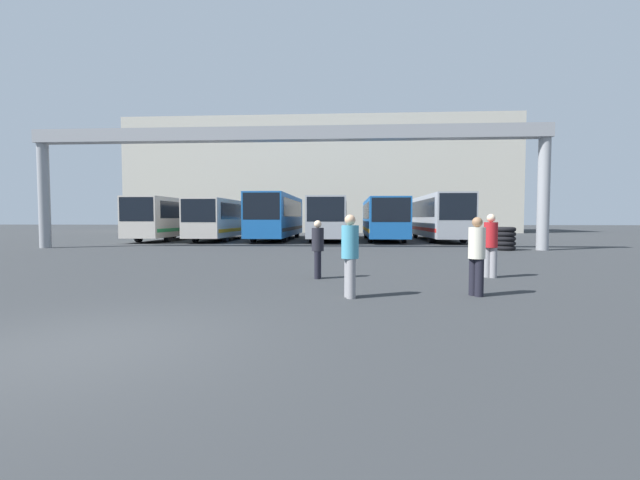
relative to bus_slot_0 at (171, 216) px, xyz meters
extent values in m
plane|color=#2D3033|center=(10.04, -26.52, -1.79)|extent=(200.00, 200.00, 0.00)
cube|color=#B7B2A3|center=(10.04, 22.32, 4.84)|extent=(45.23, 12.00, 13.25)
cylinder|color=gray|center=(-3.38, -8.95, 1.09)|extent=(0.60, 0.60, 5.76)
cylinder|color=gray|center=(23.47, -8.95, 1.09)|extent=(0.60, 0.60, 5.76)
cube|color=gray|center=(10.04, -8.95, 4.33)|extent=(27.46, 0.80, 0.70)
cube|color=beige|center=(0.00, 0.01, -0.06)|extent=(2.44, 10.59, 2.75)
cube|color=black|center=(0.00, -5.26, 0.44)|extent=(2.24, 0.06, 1.54)
cube|color=black|center=(0.00, 0.01, 0.44)|extent=(2.47, 9.00, 1.15)
cube|color=#268C4C|center=(0.00, 0.01, -0.94)|extent=(2.47, 10.06, 0.24)
cylinder|color=black|center=(-1.06, -2.95, -1.32)|extent=(0.28, 0.94, 0.94)
cylinder|color=black|center=(1.06, -2.95, -1.32)|extent=(0.28, 0.94, 0.94)
cylinder|color=black|center=(-1.06, 2.98, -1.32)|extent=(0.28, 0.94, 0.94)
cylinder|color=black|center=(1.06, 2.98, -1.32)|extent=(0.28, 0.94, 0.94)
cube|color=beige|center=(4.02, 0.10, -0.13)|extent=(2.43, 10.77, 2.62)
cube|color=black|center=(4.02, -5.26, 0.35)|extent=(2.23, 0.06, 1.47)
cube|color=black|center=(4.02, 0.10, 0.35)|extent=(2.46, 9.15, 1.10)
cube|color=orange|center=(4.02, 0.10, -0.97)|extent=(2.46, 10.23, 0.24)
cylinder|color=black|center=(2.96, -2.91, -1.33)|extent=(0.28, 0.91, 0.91)
cylinder|color=black|center=(5.07, -2.91, -1.33)|extent=(0.28, 0.91, 0.91)
cylinder|color=black|center=(2.96, 3.11, -1.33)|extent=(0.28, 0.91, 0.91)
cylinder|color=black|center=(5.07, 3.11, -1.33)|extent=(0.28, 0.91, 0.91)
cube|color=#1959A5|center=(8.03, 0.90, 0.06)|extent=(2.53, 12.37, 3.00)
cube|color=black|center=(8.03, -5.26, 0.62)|extent=(2.33, 0.06, 1.68)
cube|color=black|center=(8.03, 0.90, 0.62)|extent=(2.56, 10.51, 1.26)
cube|color=black|center=(8.03, 0.90, -0.90)|extent=(2.56, 11.75, 0.24)
cylinder|color=black|center=(6.93, -2.56, -1.26)|extent=(0.28, 1.06, 1.06)
cylinder|color=black|center=(9.14, -2.56, -1.26)|extent=(0.28, 1.06, 1.06)
cylinder|color=black|center=(6.93, 4.36, -1.26)|extent=(0.28, 1.06, 1.06)
cylinder|color=black|center=(9.14, 4.36, -1.26)|extent=(0.28, 1.06, 1.06)
cube|color=#999EA5|center=(12.05, 0.83, -0.07)|extent=(2.53, 12.23, 2.73)
cube|color=black|center=(12.05, -5.26, 0.43)|extent=(2.33, 0.06, 1.53)
cube|color=black|center=(12.05, 0.83, 0.43)|extent=(2.56, 10.40, 1.14)
cube|color=#268C4C|center=(12.05, 0.83, -0.95)|extent=(2.56, 11.62, 0.24)
cylinder|color=black|center=(10.95, -2.59, -1.24)|extent=(0.28, 1.10, 1.10)
cylinder|color=black|center=(13.16, -2.59, -1.24)|extent=(0.28, 1.10, 1.10)
cylinder|color=black|center=(10.95, 4.26, -1.24)|extent=(0.28, 1.10, 1.10)
cylinder|color=black|center=(13.16, 4.26, -1.24)|extent=(0.28, 1.10, 1.10)
cube|color=#1959A5|center=(16.07, 0.60, -0.10)|extent=(2.58, 11.77, 2.66)
cube|color=black|center=(16.07, -5.26, 0.38)|extent=(2.37, 0.06, 1.49)
cube|color=black|center=(16.07, 0.60, 0.38)|extent=(2.61, 10.00, 1.12)
cube|color=orange|center=(16.07, 0.60, -0.96)|extent=(2.61, 11.18, 0.24)
cylinder|color=black|center=(14.94, -2.69, -1.30)|extent=(0.28, 0.97, 0.97)
cylinder|color=black|center=(17.20, -2.69, -1.30)|extent=(0.28, 0.97, 0.97)
cylinder|color=black|center=(14.94, 3.90, -1.30)|extent=(0.28, 0.97, 0.97)
cylinder|color=black|center=(17.20, 3.90, -1.30)|extent=(0.28, 0.97, 0.97)
cube|color=#999EA5|center=(20.09, 0.74, 0.03)|extent=(2.42, 12.04, 2.93)
cube|color=black|center=(20.09, -5.26, 0.57)|extent=(2.23, 0.06, 1.64)
cube|color=black|center=(20.09, 0.74, 0.57)|extent=(2.45, 10.24, 1.23)
cube|color=red|center=(20.09, 0.74, -0.91)|extent=(2.45, 11.44, 0.24)
cylinder|color=black|center=(19.04, -2.63, -1.28)|extent=(0.28, 1.01, 1.01)
cylinder|color=black|center=(21.14, -2.63, -1.28)|extent=(0.28, 1.01, 1.01)
cylinder|color=black|center=(19.04, 4.11, -1.28)|extent=(0.28, 1.01, 1.01)
cylinder|color=black|center=(21.14, 4.11, -1.28)|extent=(0.28, 1.01, 1.01)
cylinder|color=gray|center=(17.45, -19.60, -1.37)|extent=(0.19, 0.19, 0.84)
cylinder|color=gray|center=(17.31, -19.52, -1.37)|extent=(0.19, 0.19, 0.84)
cylinder|color=#A5191E|center=(17.38, -19.56, -0.59)|extent=(0.37, 0.37, 0.70)
sphere|color=beige|center=(17.38, -19.56, -0.13)|extent=(0.23, 0.23, 0.23)
cylinder|color=gray|center=(13.44, -22.76, -1.38)|extent=(0.19, 0.19, 0.82)
cylinder|color=gray|center=(13.49, -22.91, -1.38)|extent=(0.19, 0.19, 0.82)
cylinder|color=teal|center=(13.47, -22.84, -0.62)|extent=(0.36, 0.36, 0.69)
sphere|color=tan|center=(13.47, -22.84, -0.17)|extent=(0.22, 0.22, 0.22)
cylinder|color=black|center=(16.19, -22.53, -1.39)|extent=(0.18, 0.18, 0.80)
cylinder|color=black|center=(16.11, -22.39, -1.39)|extent=(0.18, 0.18, 0.80)
cylinder|color=beige|center=(16.15, -22.46, -0.66)|extent=(0.35, 0.35, 0.66)
sphere|color=#8C6647|center=(16.15, -22.46, -0.22)|extent=(0.22, 0.22, 0.22)
cylinder|color=black|center=(12.60, -20.13, -1.41)|extent=(0.17, 0.17, 0.76)
cylinder|color=black|center=(12.61, -19.98, -1.41)|extent=(0.17, 0.17, 0.76)
cylinder|color=black|center=(12.60, -20.05, -0.71)|extent=(0.33, 0.33, 0.63)
sphere|color=beige|center=(12.60, -20.05, -0.29)|extent=(0.21, 0.21, 0.21)
torus|color=black|center=(21.53, -9.12, -1.67)|extent=(1.04, 1.04, 0.24)
torus|color=black|center=(21.53, -9.12, -1.43)|extent=(1.04, 1.04, 0.24)
torus|color=black|center=(21.53, -9.12, -1.19)|extent=(1.04, 1.04, 0.24)
torus|color=black|center=(21.53, -9.12, -0.95)|extent=(1.04, 1.04, 0.24)
torus|color=black|center=(21.53, -9.12, -0.71)|extent=(1.04, 1.04, 0.24)
camera|label=1|loc=(13.41, -31.68, -0.13)|focal=24.00mm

